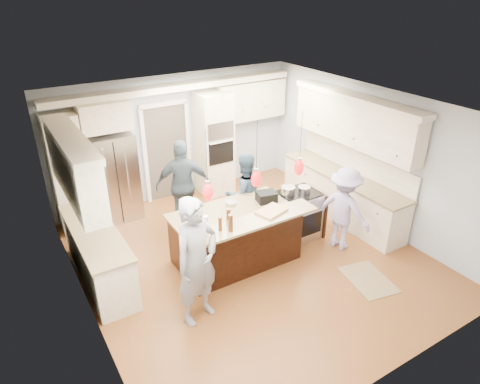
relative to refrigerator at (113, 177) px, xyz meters
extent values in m
plane|color=#965929|center=(1.55, -2.64, -0.90)|extent=(6.00, 6.00, 0.00)
cube|color=#B2BCC6|center=(1.55, 0.36, 0.45)|extent=(5.50, 0.04, 2.70)
cube|color=#B2BCC6|center=(1.55, -5.64, 0.45)|extent=(5.50, 0.04, 2.70)
cube|color=#B2BCC6|center=(-1.20, -2.64, 0.45)|extent=(0.04, 6.00, 2.70)
cube|color=#B2BCC6|center=(4.30, -2.64, 0.45)|extent=(0.04, 6.00, 2.70)
cube|color=white|center=(1.55, -2.64, 1.80)|extent=(5.50, 6.00, 0.04)
cube|color=#B7B7BC|center=(0.00, 0.00, 0.00)|extent=(0.90, 0.70, 1.80)
cube|color=#FDEECD|center=(2.30, 0.03, 0.25)|extent=(0.72, 0.64, 2.30)
cube|color=black|center=(2.30, -0.30, 0.65)|extent=(0.60, 0.02, 0.35)
cube|color=black|center=(2.30, -0.30, 0.15)|extent=(0.60, 0.02, 0.50)
cylinder|color=#B7B7BC|center=(2.30, -0.33, 0.40)|extent=(0.55, 0.02, 0.02)
cube|color=#FDEECD|center=(-0.80, 0.06, 0.25)|extent=(0.60, 0.58, 2.30)
cube|color=#FDEECD|center=(0.00, 0.06, 1.25)|extent=(0.95, 0.58, 0.55)
cube|color=#FDEECD|center=(3.35, 0.18, 1.05)|extent=(1.70, 0.35, 0.85)
cube|color=beige|center=(1.55, 0.16, 1.58)|extent=(5.30, 0.38, 0.12)
cube|color=#4C443A|center=(1.30, 0.35, 0.15)|extent=(0.90, 0.06, 2.10)
cube|color=white|center=(1.30, 0.31, 1.23)|extent=(1.04, 0.06, 0.10)
cube|color=#FDEECD|center=(3.95, -2.34, -0.46)|extent=(0.60, 3.00, 0.88)
cube|color=tan|center=(3.95, -2.34, 0.00)|extent=(0.64, 3.05, 0.04)
cube|color=#FDEECD|center=(4.07, -2.34, 1.08)|extent=(0.35, 3.00, 0.85)
cube|color=beige|center=(4.06, -2.34, 1.56)|extent=(0.37, 3.10, 0.10)
cube|color=#FDEECD|center=(-0.85, -1.84, -0.46)|extent=(0.60, 2.20, 0.88)
cube|color=tan|center=(-0.85, -1.84, 0.00)|extent=(0.64, 2.25, 0.04)
cube|color=#FDEECD|center=(-0.97, -1.84, 1.08)|extent=(0.35, 2.20, 0.85)
cube|color=beige|center=(-0.96, -1.84, 1.56)|extent=(0.37, 2.30, 0.10)
cube|color=black|center=(1.30, -2.49, -0.46)|extent=(2.00, 1.00, 0.88)
cube|color=tan|center=(1.30, -2.49, 0.00)|extent=(2.10, 1.10, 0.04)
cube|color=black|center=(1.30, -3.05, -0.36)|extent=(2.00, 0.12, 1.08)
cube|color=tan|center=(1.30, -3.19, 0.20)|extent=(2.10, 0.42, 0.04)
cube|color=black|center=(2.00, -2.45, 0.11)|extent=(0.38, 0.33, 0.18)
cube|color=#B7B7BC|center=(2.68, -2.49, -0.45)|extent=(0.76, 0.66, 0.90)
cube|color=black|center=(2.68, -2.83, -0.50)|extent=(0.65, 0.01, 0.45)
cube|color=black|center=(2.68, -2.49, 0.01)|extent=(0.72, 0.59, 0.02)
cube|color=black|center=(3.09, -2.49, -0.46)|extent=(0.06, 0.71, 0.88)
cylinder|color=black|center=(0.50, -3.15, 1.43)|extent=(0.01, 0.01, 0.75)
ellipsoid|color=red|center=(0.50, -3.15, 0.90)|extent=(0.15, 0.15, 0.26)
cylinder|color=black|center=(1.30, -3.15, 1.43)|extent=(0.01, 0.01, 0.75)
ellipsoid|color=red|center=(1.30, -3.15, 0.90)|extent=(0.15, 0.15, 0.26)
cylinder|color=black|center=(2.10, -3.15, 1.43)|extent=(0.01, 0.01, 0.75)
ellipsoid|color=red|center=(2.10, -3.15, 0.90)|extent=(0.15, 0.15, 0.26)
imported|color=gray|center=(0.12, -3.48, 0.07)|extent=(0.81, 0.64, 1.94)
imported|color=#324B62|center=(1.95, -1.79, -0.10)|extent=(0.85, 0.70, 1.60)
imported|color=#44555F|center=(1.05, -1.04, 0.00)|extent=(1.14, 0.81, 1.79)
imported|color=#A698CD|center=(3.15, -3.20, -0.12)|extent=(0.84, 1.13, 1.56)
cube|color=#91764F|center=(2.86, -4.19, -0.89)|extent=(0.78, 1.01, 0.01)
cylinder|color=silver|center=(0.44, -3.16, 0.38)|extent=(0.08, 0.08, 0.32)
cylinder|color=#41210B|center=(0.86, -3.08, 0.36)|extent=(0.09, 0.09, 0.27)
cylinder|color=#41210B|center=(0.80, -3.26, 0.36)|extent=(0.07, 0.07, 0.28)
cylinder|color=#41210B|center=(0.68, -3.16, 0.33)|extent=(0.06, 0.06, 0.23)
cylinder|color=#B7B7BC|center=(0.83, -3.17, 0.28)|extent=(0.08, 0.08, 0.12)
cube|color=tan|center=(1.64, -3.11, 0.24)|extent=(0.53, 0.44, 0.04)
cylinder|color=#B7B7BC|center=(2.48, -2.44, 0.09)|extent=(0.26, 0.26, 0.15)
cylinder|color=#B7B7BC|center=(2.78, -2.52, 0.08)|extent=(0.23, 0.23, 0.11)
camera|label=1|loc=(-1.89, -7.87, 3.55)|focal=32.00mm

